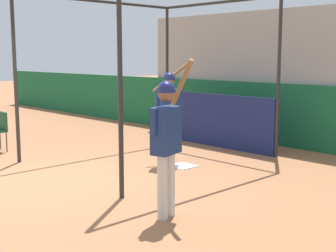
{
  "coord_description": "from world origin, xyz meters",
  "views": [
    {
      "loc": [
        6.67,
        -3.63,
        2.01
      ],
      "look_at": [
        1.5,
        1.32,
        0.94
      ],
      "focal_mm": 50.0,
      "sensor_mm": 36.0,
      "label": 1
    }
  ],
  "objects": [
    {
      "name": "outfield_wall",
      "position": [
        0.0,
        5.42,
        0.7
      ],
      "size": [
        24.0,
        0.12,
        1.4
      ],
      "color": "#196038",
      "rests_on": "ground"
    },
    {
      "name": "ground_plane",
      "position": [
        0.0,
        0.0,
        0.0
      ],
      "size": [
        60.0,
        60.0,
        0.0
      ],
      "primitive_type": "plane",
      "color": "#9E6642"
    },
    {
      "name": "batting_cage",
      "position": [
        -0.05,
        3.44,
        1.39
      ],
      "size": [
        3.23,
        4.0,
        3.18
      ],
      "color": "#282828",
      "rests_on": "ground"
    },
    {
      "name": "player_batter",
      "position": [
        0.43,
        2.39,
        1.03
      ],
      "size": [
        0.55,
        0.95,
        1.89
      ],
      "rotation": [
        0.0,
        0.0,
        1.45
      ],
      "color": "silver",
      "rests_on": "ground"
    },
    {
      "name": "player_waiting",
      "position": [
        2.56,
        0.28,
        1.03
      ],
      "size": [
        0.53,
        0.66,
        1.99
      ],
      "rotation": [
        0.0,
        0.0,
        1.83
      ],
      "color": "silver",
      "rests_on": "ground"
    },
    {
      "name": "bleacher_section",
      "position": [
        0.0,
        7.08,
        1.54
      ],
      "size": [
        6.5,
        3.2,
        3.08
      ],
      "color": "#9E9E99",
      "rests_on": "ground"
    },
    {
      "name": "home_plate",
      "position": [
        0.78,
        2.38,
        0.01
      ],
      "size": [
        0.44,
        0.44,
        0.02
      ],
      "color": "white",
      "rests_on": "ground"
    }
  ]
}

